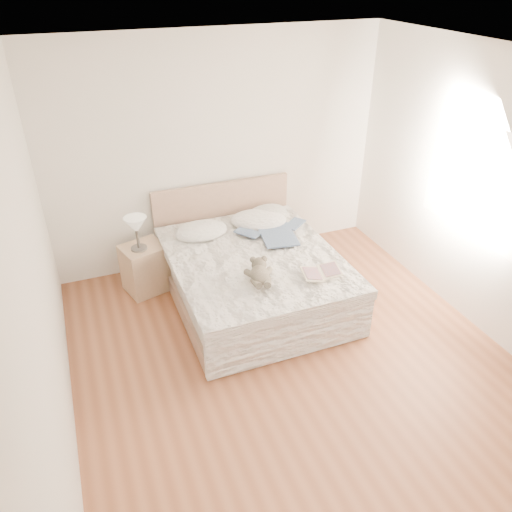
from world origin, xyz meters
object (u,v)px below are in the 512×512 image
Objects in this scene: childrens_book at (321,273)px; teddy_bear at (260,281)px; nightstand at (145,268)px; table_lamp at (136,227)px; bed at (251,274)px; photo_book at (206,235)px.

teddy_bear is at bearing -173.92° from childrens_book.
nightstand is 1.45× the size of table_lamp.
bed reaches higher than table_lamp.
childrens_book is at bearing -39.90° from nightstand.
childrens_book is (1.54, -1.29, 0.35)m from nightstand.
table_lamp is at bearing 153.18° from bed.
nightstand is 1.88× the size of photo_book.
table_lamp is 1.11× the size of teddy_bear.
table_lamp reaches higher than childrens_book.
bed is at bearing -69.00° from photo_book.
bed is at bearing -29.27° from nightstand.
bed reaches higher than photo_book.
table_lamp is 0.95× the size of childrens_book.
photo_book is (0.73, -0.08, -0.21)m from table_lamp.
bed is at bearing 87.72° from teddy_bear.
table_lamp is 2.02m from childrens_book.
bed is 5.28× the size of childrens_book.
photo_book is (0.69, -0.12, 0.35)m from nightstand.
childrens_book reaches higher than photo_book.
photo_book is 1.12m from teddy_bear.
teddy_bear is at bearing -53.38° from nightstand.
bed is at bearing 136.25° from childrens_book.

